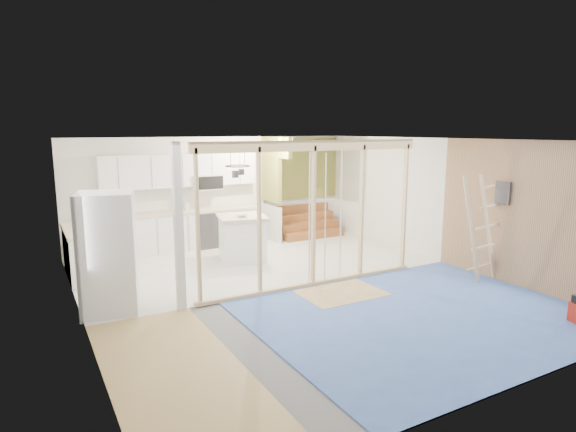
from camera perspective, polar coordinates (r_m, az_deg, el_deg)
room at (r=8.25m, az=1.27°, el=-0.04°), size 7.01×8.01×2.61m
floor_overlays at (r=8.66m, az=1.45°, el=-8.36°), size 7.00×8.00×0.03m
stud_frame at (r=8.09m, az=-0.21°, el=1.83°), size 4.66×0.14×2.60m
base_cabinets at (r=10.91m, az=-15.20°, el=-2.33°), size 4.45×2.24×0.93m
upper_cabinets at (r=11.34m, az=-12.31°, el=5.18°), size 3.60×0.41×0.85m
green_partition at (r=12.45m, az=0.87°, el=1.78°), size 2.25×1.51×2.60m
pot_rack at (r=9.71m, az=-5.97°, el=5.59°), size 0.52×0.52×0.72m
sheathing_panel at (r=9.21m, az=27.10°, el=-0.10°), size 0.02×4.00×2.60m
electrical_panel at (r=9.46m, az=24.10°, el=2.53°), size 0.04×0.30×0.40m
ceiling_light at (r=11.42m, az=-0.28°, el=9.06°), size 0.32×0.32×0.08m
fridge at (r=7.75m, az=-20.50°, el=-4.18°), size 0.98×0.95×1.86m
island at (r=10.31m, az=-5.43°, el=-2.64°), size 1.20×1.20×0.97m
bowl at (r=10.07m, az=-5.44°, el=0.06°), size 0.24×0.24×0.06m
soap_bottle_a at (r=11.20m, az=-12.69°, el=1.33°), size 0.13×0.13×0.31m
soap_bottle_b at (r=11.40m, az=-11.86°, el=1.25°), size 0.12×0.12×0.21m
ladder at (r=9.42m, az=21.99°, el=-1.34°), size 1.04×0.20×1.96m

